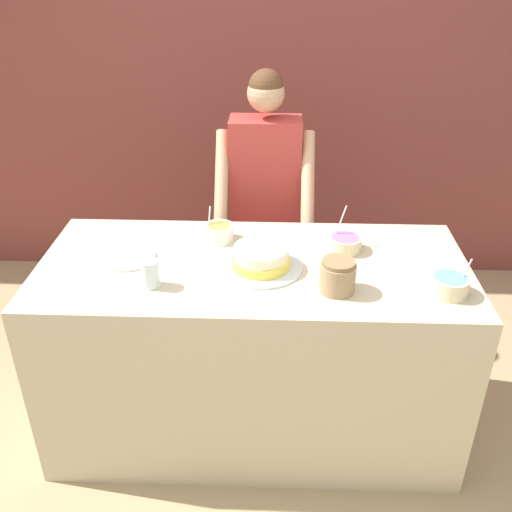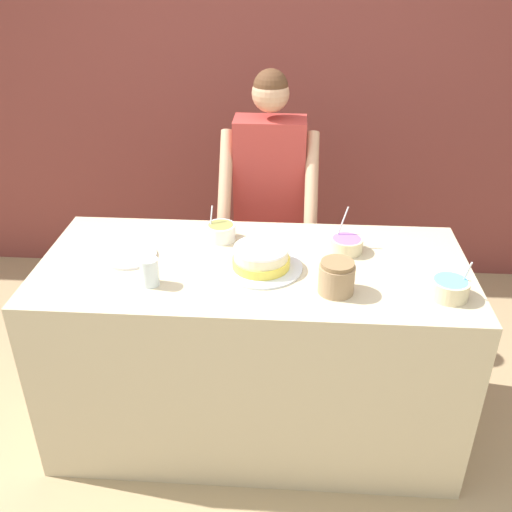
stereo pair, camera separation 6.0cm
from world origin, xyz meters
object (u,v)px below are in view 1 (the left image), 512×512
(frosting_bowl_purple, at_px, (345,243))
(frosting_bowl_olive, at_px, (219,232))
(person_baker, at_px, (265,188))
(cake, at_px, (261,259))
(frosting_bowl_blue, at_px, (449,285))
(ceramic_plate, at_px, (128,258))
(stoneware_jar, at_px, (338,276))
(drinking_glass, at_px, (150,273))

(frosting_bowl_purple, bearing_deg, frosting_bowl_olive, 172.32)
(person_baker, bearing_deg, cake, -89.81)
(cake, bearing_deg, frosting_bowl_blue, -12.94)
(ceramic_plate, bearing_deg, frosting_bowl_olive, 27.05)
(frosting_bowl_purple, xyz_separation_m, stoneware_jar, (-0.06, -0.34, 0.03))
(drinking_glass, bearing_deg, stoneware_jar, -0.37)
(frosting_bowl_olive, xyz_separation_m, frosting_bowl_purple, (0.57, -0.08, -0.01))
(frosting_bowl_blue, height_order, stoneware_jar, frosting_bowl_blue)
(frosting_bowl_olive, relative_size, ceramic_plate, 0.64)
(ceramic_plate, relative_size, stoneware_jar, 1.68)
(frosting_bowl_blue, bearing_deg, stoneware_jar, 179.16)
(frosting_bowl_olive, bearing_deg, frosting_bowl_blue, -24.11)
(cake, height_order, frosting_bowl_olive, frosting_bowl_olive)
(person_baker, xyz_separation_m, stoneware_jar, (0.31, -0.96, 0.03))
(person_baker, xyz_separation_m, frosting_bowl_blue, (0.74, -0.96, 0.01))
(drinking_glass, bearing_deg, ceramic_plate, 123.95)
(drinking_glass, relative_size, stoneware_jar, 0.82)
(frosting_bowl_olive, distance_m, drinking_glass, 0.47)
(frosting_bowl_purple, bearing_deg, cake, -154.71)
(person_baker, height_order, frosting_bowl_olive, person_baker)
(drinking_glass, bearing_deg, frosting_bowl_olive, 60.12)
(cake, height_order, ceramic_plate, cake)
(frosting_bowl_olive, height_order, drinking_glass, frosting_bowl_olive)
(stoneware_jar, bearing_deg, ceramic_plate, 166.03)
(frosting_bowl_purple, bearing_deg, drinking_glass, -157.51)
(person_baker, relative_size, frosting_bowl_purple, 8.28)
(cake, relative_size, frosting_bowl_olive, 2.33)
(cake, xyz_separation_m, stoneware_jar, (0.30, -0.16, 0.02))
(cake, xyz_separation_m, ceramic_plate, (-0.58, 0.06, -0.04))
(frosting_bowl_purple, relative_size, stoneware_jar, 1.35)
(ceramic_plate, bearing_deg, person_baker, 51.94)
(cake, bearing_deg, frosting_bowl_purple, 25.29)
(stoneware_jar, bearing_deg, person_baker, 107.77)
(frosting_bowl_purple, height_order, drinking_glass, frosting_bowl_purple)
(drinking_glass, height_order, ceramic_plate, drinking_glass)
(cake, relative_size, ceramic_plate, 1.49)
(frosting_bowl_blue, bearing_deg, frosting_bowl_purple, 137.19)
(stoneware_jar, bearing_deg, frosting_bowl_purple, 79.30)
(cake, height_order, drinking_glass, drinking_glass)
(cake, height_order, frosting_bowl_purple, frosting_bowl_purple)
(frosting_bowl_olive, bearing_deg, stoneware_jar, -39.38)
(frosting_bowl_olive, height_order, frosting_bowl_blue, frosting_bowl_blue)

